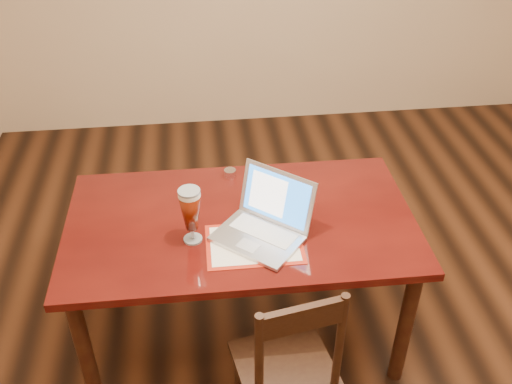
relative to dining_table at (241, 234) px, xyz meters
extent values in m
plane|color=black|center=(0.47, -0.16, -0.67)|extent=(5.00, 5.00, 0.00)
cube|color=#450D09|center=(0.00, 0.01, 0.06)|extent=(1.60, 0.91, 0.04)
cylinder|color=black|center=(-0.72, -0.35, -0.31)|extent=(0.07, 0.07, 0.71)
cylinder|color=black|center=(0.71, -0.37, -0.31)|extent=(0.07, 0.07, 0.71)
cylinder|color=black|center=(-0.71, 0.38, -0.31)|extent=(0.07, 0.07, 0.71)
cylinder|color=black|center=(0.72, 0.37, -0.31)|extent=(0.07, 0.07, 0.71)
cube|color=#9B1E0E|center=(0.04, -0.17, 0.08)|extent=(0.42, 0.30, 0.00)
cube|color=beige|center=(0.04, -0.17, 0.08)|extent=(0.38, 0.26, 0.00)
cube|color=silver|center=(0.06, -0.15, 0.09)|extent=(0.44, 0.42, 0.02)
cube|color=silver|center=(0.09, -0.11, 0.10)|extent=(0.30, 0.28, 0.00)
cube|color=silver|center=(0.01, -0.20, 0.10)|extent=(0.11, 0.11, 0.00)
cube|color=silver|center=(0.16, -0.03, 0.22)|extent=(0.32, 0.29, 0.24)
cube|color=blue|center=(0.16, -0.03, 0.22)|extent=(0.28, 0.25, 0.20)
cube|color=white|center=(0.12, -0.01, 0.22)|extent=(0.17, 0.15, 0.17)
cylinder|color=silver|center=(-0.22, -0.11, 0.09)|extent=(0.08, 0.08, 0.01)
cylinder|color=silver|center=(-0.22, -0.11, 0.12)|extent=(0.01, 0.01, 0.06)
cylinder|color=silver|center=(-0.22, -0.11, 0.33)|extent=(0.09, 0.09, 0.02)
cylinder|color=silver|center=(-0.22, -0.11, 0.34)|extent=(0.09, 0.09, 0.01)
cylinder|color=silver|center=(-0.02, 0.36, 0.10)|extent=(0.06, 0.06, 0.04)
cylinder|color=silver|center=(0.10, 0.36, 0.10)|extent=(0.06, 0.06, 0.04)
cube|color=black|center=(0.12, -0.56, -0.27)|extent=(0.45, 0.44, 0.04)
cylinder|color=black|center=(-0.06, -0.44, -0.47)|extent=(0.04, 0.04, 0.38)
cylinder|color=black|center=(0.25, -0.39, -0.47)|extent=(0.04, 0.04, 0.38)
cylinder|color=black|center=(0.00, -0.74, 0.00)|extent=(0.03, 0.03, 0.50)
cylinder|color=black|center=(0.31, -0.68, 0.00)|extent=(0.03, 0.03, 0.50)
cube|color=black|center=(0.15, -0.71, 0.19)|extent=(0.32, 0.08, 0.11)
camera|label=1|loc=(-0.17, -2.03, 1.70)|focal=40.00mm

